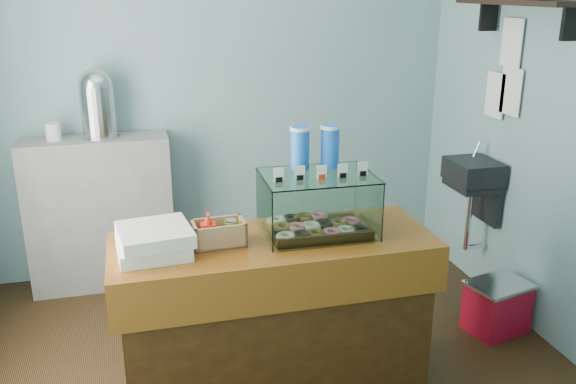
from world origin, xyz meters
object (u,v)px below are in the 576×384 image
object	(u,v)px
counter	(275,319)
red_cooler	(497,306)
coffee_urn	(97,102)
display_case	(316,200)

from	to	relation	value
counter	red_cooler	xyz separation A→B (m)	(1.51, 0.27, -0.29)
counter	coffee_urn	size ratio (longest dim) A/B	3.39
counter	coffee_urn	distance (m)	2.00
display_case	counter	bearing A→B (deg)	-162.25
counter	display_case	world-z (taller)	display_case
counter	red_cooler	bearing A→B (deg)	10.26
display_case	coffee_urn	world-z (taller)	coffee_urn
display_case	red_cooler	distance (m)	1.57
coffee_urn	display_case	bearing A→B (deg)	-54.39
display_case	red_cooler	xyz separation A→B (m)	(1.27, 0.20, -0.90)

